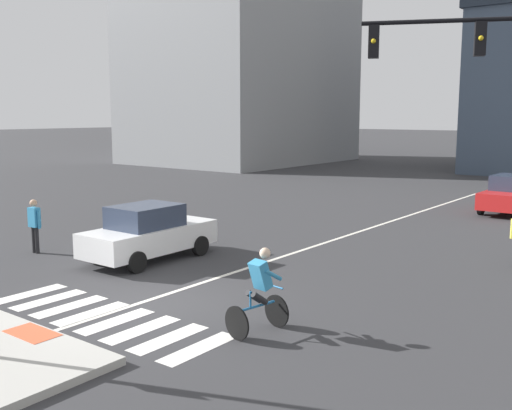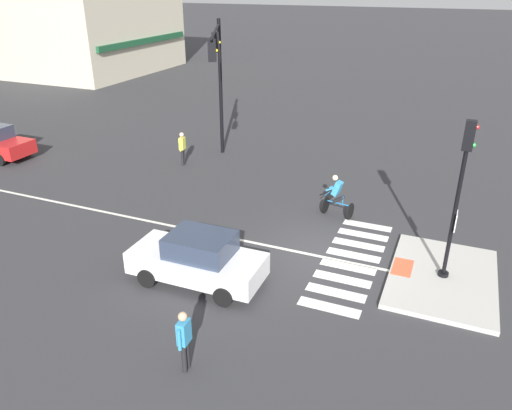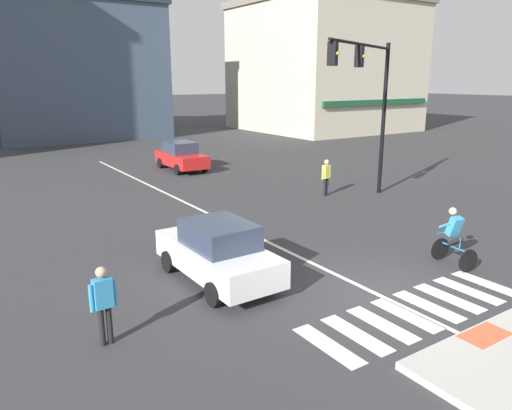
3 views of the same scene
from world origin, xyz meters
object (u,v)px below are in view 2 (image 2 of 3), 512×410
at_px(car_white_westbound_near, 198,259).
at_px(signal_pole, 460,188).
at_px(cyclist, 337,195).
at_px(traffic_light_mast, 218,68).
at_px(pedestrian_at_curb_left, 184,337).
at_px(pedestrian_waiting_far_side, 182,146).

bearing_deg(car_white_westbound_near, signal_pole, -66.46).
bearing_deg(car_white_westbound_near, cyclist, -23.88).
distance_m(traffic_light_mast, car_white_westbound_near, 11.04).
height_order(pedestrian_at_curb_left, pedestrian_waiting_far_side, same).
distance_m(cyclist, pedestrian_at_curb_left, 9.66).
bearing_deg(car_white_westbound_near, traffic_light_mast, 22.71).
relative_size(cyclist, pedestrian_at_curb_left, 1.01).
bearing_deg(signal_pole, pedestrian_waiting_far_side, 65.30).
distance_m(pedestrian_at_curb_left, pedestrian_waiting_far_side, 14.27).
distance_m(car_white_westbound_near, pedestrian_at_curb_left, 3.76).
bearing_deg(traffic_light_mast, cyclist, -116.61).
relative_size(signal_pole, car_white_westbound_near, 1.19).
distance_m(traffic_light_mast, pedestrian_waiting_far_side, 4.20).
relative_size(pedestrian_at_curb_left, pedestrian_waiting_far_side, 1.00).
height_order(signal_pole, cyclist, signal_pole).
height_order(signal_pole, traffic_light_mast, traffic_light_mast).
distance_m(signal_pole, pedestrian_waiting_far_side, 14.10).
xyz_separation_m(cyclist, pedestrian_at_curb_left, (-9.58, 1.18, 0.11)).
relative_size(car_white_westbound_near, pedestrian_at_curb_left, 2.47).
height_order(traffic_light_mast, pedestrian_at_curb_left, traffic_light_mast).
xyz_separation_m(pedestrian_at_curb_left, pedestrian_waiting_far_side, (12.27, 7.28, 0.00)).
bearing_deg(pedestrian_waiting_far_side, cyclist, -107.60).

